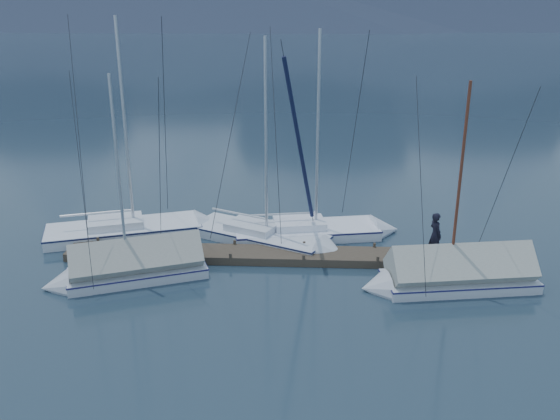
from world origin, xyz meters
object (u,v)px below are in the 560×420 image
at_px(sailboat_covered_near, 446,277).
at_px(sailboat_covered_far, 124,270).
at_px(sailboat_open_left, 147,229).
at_px(person, 435,235).
at_px(sailboat_open_right, 327,232).
at_px(sailboat_open_mid, 277,241).

height_order(sailboat_covered_near, sailboat_covered_far, sailboat_covered_far).
xyz_separation_m(sailboat_open_left, person, (12.71, -2.67, 1.09)).
bearing_deg(person, sailboat_open_right, 35.84).
xyz_separation_m(sailboat_open_right, sailboat_covered_near, (4.37, -5.01, 0.25)).
relative_size(sailboat_open_left, sailboat_covered_near, 1.24).
height_order(sailboat_open_left, sailboat_open_right, sailboat_open_left).
distance_m(sailboat_open_left, sailboat_covered_far, 4.87).
relative_size(sailboat_open_mid, sailboat_covered_near, 1.14).
xyz_separation_m(sailboat_open_left, sailboat_open_mid, (6.14, -1.03, -0.01)).
bearing_deg(sailboat_open_left, sailboat_open_right, 1.20).
distance_m(sailboat_open_right, sailboat_covered_near, 6.66).
bearing_deg(sailboat_covered_near, sailboat_open_left, 159.26).
bearing_deg(person, sailboat_covered_far, 79.35).
bearing_deg(sailboat_open_left, sailboat_covered_far, -84.99).
xyz_separation_m(sailboat_open_right, person, (4.31, -2.85, 1.10)).
relative_size(sailboat_covered_far, person, 4.66).
height_order(sailboat_open_left, sailboat_open_mid, sailboat_open_left).
bearing_deg(sailboat_covered_far, sailboat_open_left, 95.01).
bearing_deg(sailboat_open_right, person, -33.47).
relative_size(sailboat_open_mid, sailboat_open_right, 0.97).
bearing_deg(sailboat_covered_far, sailboat_covered_near, 0.04).
height_order(sailboat_open_left, person, sailboat_open_left).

